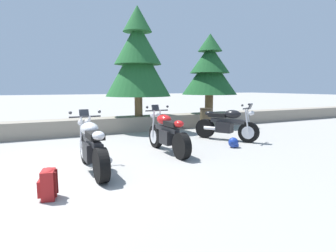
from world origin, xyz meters
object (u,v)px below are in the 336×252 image
(pine_tree_mid_right, at_px, (210,69))
(trash_bin, at_px, (206,119))
(pine_tree_mid_left, at_px, (138,59))
(rider_helmet, at_px, (233,143))
(motorcycle_silver_near_left, at_px, (92,147))
(motorcycle_black_far_right, at_px, (227,125))
(rider_backpack, at_px, (48,183))
(motorcycle_red_centre, at_px, (167,134))

(pine_tree_mid_right, relative_size, trash_bin, 3.84)
(pine_tree_mid_left, bearing_deg, trash_bin, -26.89)
(pine_tree_mid_left, height_order, trash_bin, pine_tree_mid_left)
(rider_helmet, distance_m, pine_tree_mid_left, 4.99)
(rider_helmet, bearing_deg, motorcycle_silver_near_left, -172.26)
(pine_tree_mid_left, relative_size, pine_tree_mid_right, 1.23)
(trash_bin, bearing_deg, motorcycle_black_far_right, -104.86)
(motorcycle_silver_near_left, height_order, rider_helmet, motorcycle_silver_near_left)
(motorcycle_silver_near_left, relative_size, motorcycle_black_far_right, 1.11)
(pine_tree_mid_right, height_order, trash_bin, pine_tree_mid_right)
(motorcycle_black_far_right, relative_size, pine_tree_mid_right, 0.56)
(trash_bin, bearing_deg, motorcycle_silver_near_left, -145.06)
(rider_backpack, height_order, pine_tree_mid_right, pine_tree_mid_right)
(motorcycle_black_far_right, relative_size, trash_bin, 2.16)
(pine_tree_mid_left, bearing_deg, motorcycle_red_centre, -99.41)
(motorcycle_silver_near_left, xyz_separation_m, pine_tree_mid_right, (5.81, 4.52, 1.91))
(motorcycle_red_centre, height_order, trash_bin, motorcycle_red_centre)
(motorcycle_silver_near_left, relative_size, rider_backpack, 4.39)
(motorcycle_silver_near_left, relative_size, trash_bin, 2.40)
(trash_bin, bearing_deg, rider_backpack, -141.77)
(motorcycle_silver_near_left, bearing_deg, motorcycle_black_far_right, 18.64)
(rider_backpack, bearing_deg, pine_tree_mid_right, 40.23)
(motorcycle_black_far_right, relative_size, rider_helmet, 6.65)
(rider_helmet, bearing_deg, motorcycle_red_centre, 172.32)
(motorcycle_black_far_right, distance_m, rider_helmet, 1.14)
(pine_tree_mid_left, distance_m, trash_bin, 3.43)
(motorcycle_silver_near_left, height_order, pine_tree_mid_left, pine_tree_mid_left)
(motorcycle_silver_near_left, xyz_separation_m, pine_tree_mid_left, (2.66, 4.63, 2.22))
(trash_bin, bearing_deg, pine_tree_mid_left, 153.11)
(trash_bin, bearing_deg, pine_tree_mid_right, 51.18)
(motorcycle_red_centre, distance_m, motorcycle_black_far_right, 2.51)
(motorcycle_red_centre, height_order, pine_tree_mid_right, pine_tree_mid_right)
(motorcycle_red_centre, distance_m, rider_backpack, 3.48)
(rider_helmet, bearing_deg, rider_backpack, -160.91)
(motorcycle_silver_near_left, distance_m, pine_tree_mid_left, 5.78)
(motorcycle_black_far_right, height_order, trash_bin, motorcycle_black_far_right)
(pine_tree_mid_right, bearing_deg, motorcycle_silver_near_left, -142.09)
(motorcycle_red_centre, height_order, rider_helmet, motorcycle_red_centre)
(motorcycle_black_far_right, height_order, pine_tree_mid_right, pine_tree_mid_right)
(motorcycle_silver_near_left, relative_size, rider_helmet, 7.36)
(motorcycle_red_centre, distance_m, rider_helmet, 1.96)
(motorcycle_red_centre, xyz_separation_m, pine_tree_mid_left, (0.64, 3.83, 2.22))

